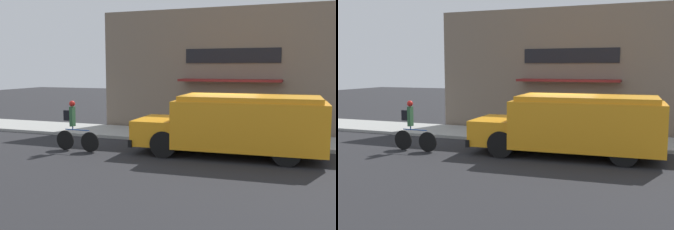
# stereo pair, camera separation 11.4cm
# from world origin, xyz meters

# --- Properties ---
(ground_plane) EXTENTS (70.00, 70.00, 0.00)m
(ground_plane) POSITION_xyz_m (0.00, 0.00, 0.00)
(ground_plane) COLOR #232326
(sidewalk) EXTENTS (28.00, 2.74, 0.12)m
(sidewalk) POSITION_xyz_m (0.00, 1.37, 0.06)
(sidewalk) COLOR #999993
(sidewalk) RESTS_ON ground_plane
(storefront) EXTENTS (12.66, 1.12, 5.47)m
(storefront) POSITION_xyz_m (-0.01, 2.92, 2.73)
(storefront) COLOR #756656
(storefront) RESTS_ON ground_plane
(school_bus) EXTENTS (6.23, 2.86, 1.99)m
(school_bus) POSITION_xyz_m (0.78, -1.36, 1.06)
(school_bus) COLOR orange
(school_bus) RESTS_ON ground_plane
(cyclist) EXTENTS (1.70, 0.20, 1.75)m
(cyclist) POSITION_xyz_m (-4.67, -2.52, 0.82)
(cyclist) COLOR black
(cyclist) RESTS_ON ground_plane
(trash_bin) EXTENTS (0.56, 0.56, 0.94)m
(trash_bin) POSITION_xyz_m (-0.61, 1.56, 0.59)
(trash_bin) COLOR slate
(trash_bin) RESTS_ON sidewalk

